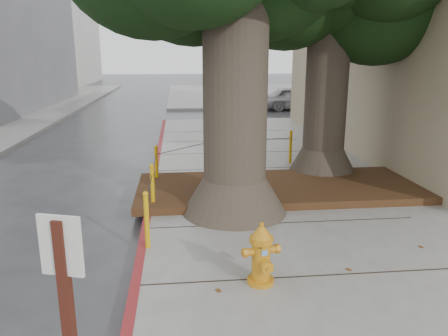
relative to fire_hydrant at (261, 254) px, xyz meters
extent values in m
plane|color=#28282B|center=(0.31, 0.11, -0.57)|extent=(140.00, 140.00, 0.00)
cube|color=slate|center=(6.31, 30.11, -0.50)|extent=(16.00, 20.00, 0.15)
cube|color=maroon|center=(-1.69, 2.61, -0.50)|extent=(0.14, 26.00, 0.16)
cube|color=black|center=(1.21, 4.01, -0.34)|extent=(6.40, 2.60, 0.16)
cube|color=silver|center=(-16.69, 45.11, 6.93)|extent=(12.00, 18.00, 15.00)
cube|color=silver|center=(16.31, 26.11, 3.93)|extent=(10.00, 10.00, 9.00)
cube|color=slate|center=(22.31, 32.11, 5.43)|extent=(12.00, 14.00, 12.00)
cone|color=#4C3F33|center=(0.01, 2.81, -0.07)|extent=(2.04, 2.04, 0.70)
cylinder|color=#4C3F33|center=(0.01, 2.81, 1.96)|extent=(1.20, 1.20, 4.22)
cone|color=#4C3F33|center=(2.61, 5.31, -0.07)|extent=(1.77, 1.77, 0.70)
cylinder|color=#4C3F33|center=(2.61, 5.31, 1.75)|extent=(1.04, 1.04, 3.84)
cylinder|color=#D49B0B|center=(-1.59, 1.31, 0.03)|extent=(0.08, 0.08, 0.90)
sphere|color=#D49B0B|center=(-1.59, 1.31, 0.48)|extent=(0.09, 0.09, 0.09)
cylinder|color=#D49B0B|center=(-1.59, 3.11, 0.03)|extent=(0.08, 0.08, 0.90)
sphere|color=#D49B0B|center=(-1.59, 3.11, 0.48)|extent=(0.09, 0.09, 0.09)
cylinder|color=#D49B0B|center=(-1.59, 4.91, 0.03)|extent=(0.08, 0.08, 0.90)
sphere|color=#D49B0B|center=(-1.59, 4.91, 0.48)|extent=(0.09, 0.09, 0.09)
cylinder|color=#D49B0B|center=(-0.09, 6.41, 0.03)|extent=(0.08, 0.08, 0.90)
sphere|color=#D49B0B|center=(-0.09, 6.41, 0.48)|extent=(0.09, 0.09, 0.09)
cylinder|color=#D49B0B|center=(2.11, 6.61, 0.03)|extent=(0.08, 0.08, 0.90)
sphere|color=#D49B0B|center=(2.11, 6.61, 0.48)|extent=(0.09, 0.09, 0.09)
cylinder|color=black|center=(-1.59, 2.21, 0.30)|extent=(0.02, 1.80, 0.02)
cylinder|color=black|center=(-1.59, 4.01, 0.30)|extent=(0.02, 1.80, 0.02)
cylinder|color=black|center=(-0.84, 5.66, 0.30)|extent=(1.51, 1.51, 0.02)
cylinder|color=black|center=(1.01, 6.51, 0.30)|extent=(2.20, 0.22, 0.02)
cylinder|color=orange|center=(0.00, 0.01, -0.39)|extent=(0.42, 0.42, 0.07)
cylinder|color=orange|center=(0.00, 0.01, -0.08)|extent=(0.29, 0.29, 0.57)
cylinder|color=orange|center=(0.00, 0.01, 0.21)|extent=(0.38, 0.38, 0.08)
cone|color=orange|center=(0.00, 0.01, 0.32)|extent=(0.35, 0.35, 0.16)
cylinder|color=orange|center=(0.00, 0.01, 0.42)|extent=(0.07, 0.07, 0.06)
cylinder|color=orange|center=(-0.15, -0.02, 0.05)|extent=(0.17, 0.13, 0.10)
cylinder|color=orange|center=(0.14, 0.03, 0.05)|extent=(0.17, 0.13, 0.10)
cylinder|color=orange|center=(0.02, -0.13, -0.08)|extent=(0.17, 0.18, 0.15)
cube|color=#5999D8|center=(0.02, -0.12, 0.07)|extent=(0.08, 0.02, 0.08)
cube|color=silver|center=(-1.64, -3.23, 1.68)|extent=(0.22, 0.08, 0.31)
imported|color=#A6A5AA|center=(5.84, 19.80, 0.12)|extent=(4.16, 1.93, 1.38)
imported|color=maroon|center=(12.87, 17.90, 0.10)|extent=(4.09, 1.50, 1.34)
camera|label=1|loc=(-1.06, -5.26, 2.58)|focal=35.00mm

